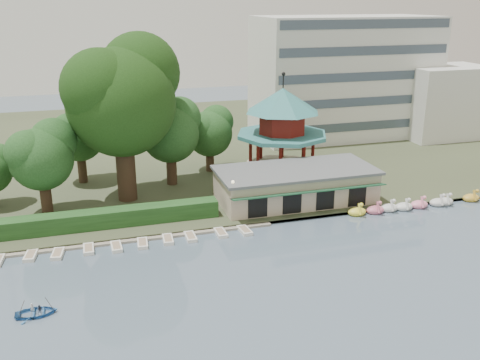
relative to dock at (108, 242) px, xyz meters
name	(u,v)px	position (x,y,z in m)	size (l,w,h in m)	color
ground_plane	(282,316)	(12.00, -17.20, -0.12)	(220.00, 220.00, 0.00)	slate
shore	(170,145)	(12.00, 34.80, 0.08)	(220.00, 70.00, 0.40)	#424930
embankment	(224,227)	(12.00, 0.10, 0.03)	(220.00, 0.60, 0.30)	gray
dock	(108,242)	(0.00, 0.00, 0.00)	(34.00, 1.60, 0.24)	gray
boathouse	(295,184)	(22.00, 4.77, 2.25)	(18.60, 9.39, 3.90)	#B9A58D
pavilion	(282,123)	(24.00, 14.80, 7.36)	(12.40, 12.40, 13.50)	#B9A58D
office_building	(360,81)	(44.67, 31.80, 9.61)	(38.00, 18.00, 20.00)	silver
hedge	(75,221)	(-3.00, 3.30, 1.18)	(30.00, 2.00, 1.80)	#244F20
lamp_post	(233,192)	(13.50, 1.80, 3.22)	(0.36, 0.36, 4.28)	black
big_tree	(122,93)	(3.17, 11.00, 12.90)	(13.61, 12.68, 19.29)	#3A281C
small_trees	(95,143)	(-0.20, 14.11, 6.59)	(39.67, 16.72, 11.07)	#3A281C
swan_boats	(422,204)	(35.72, -0.64, 0.28)	(19.81, 2.00, 1.92)	#FBEB3F
moored_rowboats	(102,248)	(-0.69, -1.43, 0.06)	(29.94, 2.75, 0.36)	white
rowboat_with_passengers	(36,310)	(-6.06, -11.63, 0.33)	(4.41, 3.18, 2.01)	#356EAD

